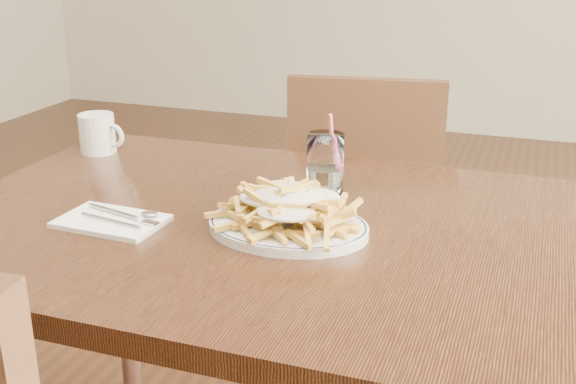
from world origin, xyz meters
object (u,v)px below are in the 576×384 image
at_px(chair_far, 366,205).
at_px(loaded_fries, 288,201).
at_px(coffee_mug, 98,134).
at_px(table, 276,263).
at_px(fries_plate, 288,226).
at_px(water_glass, 325,167).

distance_m(chair_far, loaded_fries, 0.87).
bearing_deg(coffee_mug, chair_far, 47.37).
bearing_deg(table, loaded_fries, -46.08).
relative_size(chair_far, loaded_fries, 3.29).
relative_size(fries_plate, coffee_mug, 2.92).
distance_m(table, coffee_mug, 0.58).
distance_m(table, fries_plate, 0.10).
relative_size(fries_plate, water_glass, 2.10).
bearing_deg(fries_plate, coffee_mug, 152.79).
distance_m(loaded_fries, water_glass, 0.20).
bearing_deg(fries_plate, table, 133.92).
xyz_separation_m(chair_far, water_glass, (0.06, -0.61, 0.31)).
height_order(fries_plate, loaded_fries, loaded_fries).
bearing_deg(coffee_mug, fries_plate, -27.21).
bearing_deg(coffee_mug, table, -25.62).
bearing_deg(table, water_glass, 78.15).
bearing_deg(fries_plate, water_glass, 89.68).
bearing_deg(table, fries_plate, -46.08).
relative_size(table, fries_plate, 3.69).
height_order(fries_plate, coffee_mug, coffee_mug).
height_order(table, chair_far, chair_far).
distance_m(chair_far, water_glass, 0.69).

